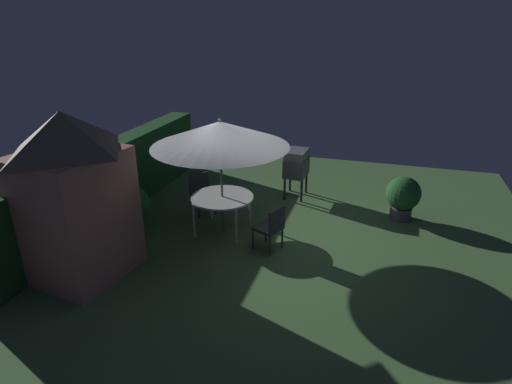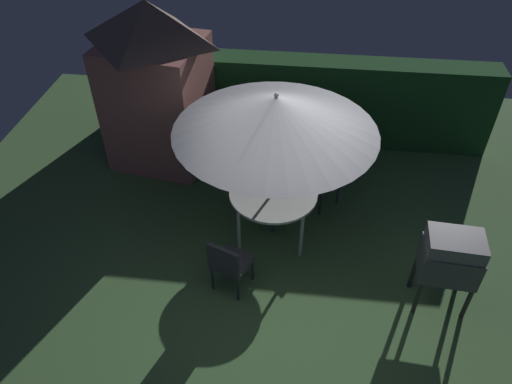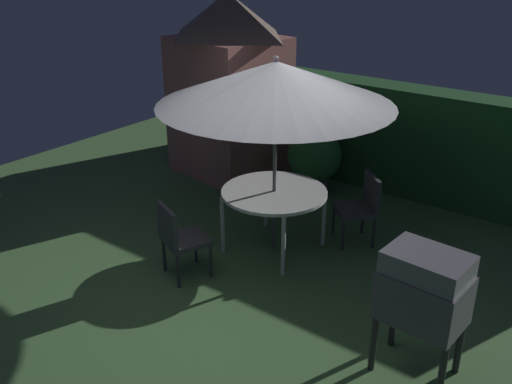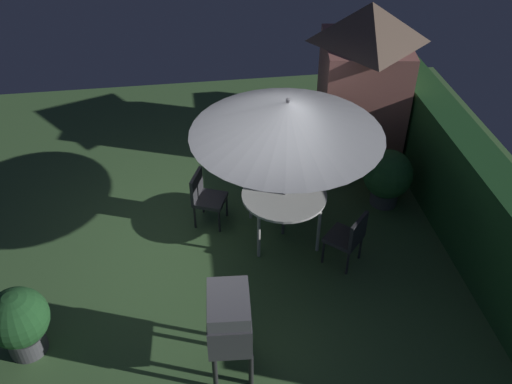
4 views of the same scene
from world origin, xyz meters
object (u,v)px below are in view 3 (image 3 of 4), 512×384
(chair_near_shed, at_px, (361,204))
(chair_far_side, at_px, (179,236))
(potted_plant_by_grill, at_px, (314,158))
(garden_shed, at_px, (229,84))
(patio_table, at_px, (274,195))
(patio_umbrella, at_px, (276,83))
(bbq_grill, at_px, (424,290))

(chair_near_shed, xyz_separation_m, chair_far_side, (-1.24, -1.98, 0.00))
(chair_far_side, relative_size, potted_plant_by_grill, 0.91)
(garden_shed, distance_m, potted_plant_by_grill, 1.83)
(patio_table, relative_size, patio_umbrella, 0.47)
(bbq_grill, bearing_deg, chair_near_shed, 129.02)
(patio_umbrella, xyz_separation_m, chair_near_shed, (0.77, 0.81, -1.57))
(patio_table, height_order, potted_plant_by_grill, potted_plant_by_grill)
(potted_plant_by_grill, bearing_deg, chair_near_shed, -37.55)
(potted_plant_by_grill, bearing_deg, patio_umbrella, -73.53)
(garden_shed, xyz_separation_m, chair_near_shed, (2.90, -0.95, -0.93))
(bbq_grill, relative_size, potted_plant_by_grill, 1.21)
(garden_shed, xyz_separation_m, patio_umbrella, (2.13, -1.76, 0.64))
(chair_far_side, bearing_deg, bbq_grill, 2.28)
(garden_shed, bearing_deg, chair_far_side, -60.55)
(bbq_grill, distance_m, chair_near_shed, 2.43)
(chair_near_shed, height_order, chair_far_side, same)
(garden_shed, relative_size, chair_near_shed, 3.16)
(garden_shed, xyz_separation_m, bbq_grill, (4.41, -2.82, -0.60))
(patio_umbrella, distance_m, chair_far_side, 2.01)
(patio_umbrella, distance_m, bbq_grill, 2.81)
(patio_umbrella, bearing_deg, patio_table, 0.00)
(garden_shed, height_order, patio_table, garden_shed)
(chair_far_side, height_order, potted_plant_by_grill, potted_plant_by_grill)
(patio_umbrella, relative_size, chair_far_side, 3.01)
(chair_near_shed, xyz_separation_m, potted_plant_by_grill, (-1.30, 1.00, 0.03))
(garden_shed, relative_size, potted_plant_by_grill, 2.87)
(garden_shed, bearing_deg, patio_umbrella, -39.62)
(patio_umbrella, bearing_deg, potted_plant_by_grill, 106.47)
(chair_far_side, distance_m, potted_plant_by_grill, 2.98)
(garden_shed, distance_m, chair_near_shed, 3.19)
(patio_umbrella, distance_m, chair_near_shed, 1.92)
(patio_table, distance_m, chair_near_shed, 1.14)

